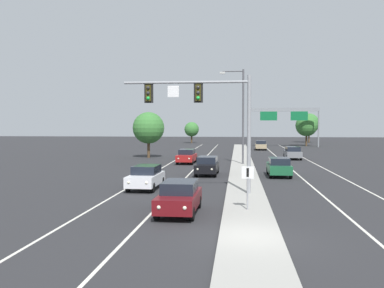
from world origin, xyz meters
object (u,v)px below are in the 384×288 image
Objects in this scene: street_lamp_median at (241,111)px; highway_sign_gantry at (284,115)px; median_sign_post at (248,181)px; tree_far_right_b at (306,125)px; overhead_signal_mast at (208,108)px; tree_far_right_a at (309,124)px; car_oncoming_white at (146,177)px; tree_far_left_b at (192,129)px; car_receding_tan at (261,145)px; car_oncoming_black at (207,165)px; car_oncoming_red at (187,156)px; tree_far_left_c at (149,128)px; car_receding_green at (279,167)px; car_oncoming_darkred at (179,197)px; car_receding_grey at (293,153)px.

highway_sign_gantry is at bearing 77.41° from street_lamp_median.
tree_far_right_b is at bearing 78.82° from median_sign_post.
overhead_signal_mast is 79.17m from tree_far_right_a.
tree_far_left_b reaches higher than car_oncoming_white.
tree_far_right_b is (9.71, 14.09, 3.26)m from car_receding_tan.
car_oncoming_black and car_oncoming_red have the same top height.
tree_far_left_c reaches higher than car_oncoming_white.
overhead_signal_mast is 6.59m from car_oncoming_white.
street_lamp_median reaches higher than tree_far_left_c.
car_oncoming_white is 78.39m from tree_far_right_a.
highway_sign_gantry is (5.25, 46.96, 5.34)m from car_receding_green.
overhead_signal_mast reaches higher than car_receding_green.
car_oncoming_white is 0.66× the size of tree_far_right_a.
car_oncoming_black is 20.35m from tree_far_left_c.
overhead_signal_mast is at bearing 80.10° from car_oncoming_darkred.
highway_sign_gantry reaches higher than car_receding_tan.
car_oncoming_white is 0.93× the size of tree_far_left_b.
median_sign_post reaches higher than car_oncoming_darkred.
median_sign_post reaches higher than car_oncoming_red.
car_receding_green and car_receding_grey have the same top height.
tree_far_right_a is 27.68m from tree_far_left_b.
tree_far_right_a is at bearing 76.50° from overhead_signal_mast.
car_receding_grey is 0.66× the size of tree_far_right_a.
overhead_signal_mast is 1.75× the size of car_oncoming_black.
tree_far_right_b is at bearing 72.28° from car_oncoming_black.
tree_far_right_b reaches higher than car_receding_tan.
car_receding_grey is 0.93× the size of tree_far_left_b.
car_receding_grey is (12.95, 25.88, 0.00)m from car_oncoming_white.
car_receding_green is 47.56m from highway_sign_gantry.
car_oncoming_white is at bearing -108.50° from tree_far_right_b.
overhead_signal_mast is 1.75× the size of car_receding_tan.
car_oncoming_white is (-4.31, 2.07, -4.54)m from overhead_signal_mast.
car_receding_grey is 0.72× the size of tree_far_right_b.
car_oncoming_darkred and car_oncoming_white have the same top height.
car_receding_green is at bearing 68.22° from car_oncoming_darkred.
car_receding_green is 0.34× the size of highway_sign_gantry.
car_oncoming_white is 1.00× the size of car_oncoming_black.
car_oncoming_red is 0.76× the size of tree_far_left_c.
street_lamp_median is 1.60× the size of tree_far_right_b.
tree_far_left_c is (-14.95, 18.41, 3.05)m from car_receding_green.
tree_far_left_b reaches higher than car_oncoming_black.
car_oncoming_red is (-3.77, 20.90, -4.54)m from overhead_signal_mast.
car_receding_green is at bearing -96.38° from highway_sign_gantry.
tree_far_right_a is at bearing 68.30° from highway_sign_gantry.
car_receding_grey is at bearing 79.22° from median_sign_post.
median_sign_post is 77.80m from tree_far_left_b.
car_oncoming_black is 69.37m from tree_far_right_a.
median_sign_post is at bearing 9.47° from car_oncoming_darkred.
tree_far_right_a reaches higher than car_oncoming_red.
car_oncoming_darkred is 35.35m from tree_far_left_c.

